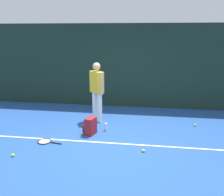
# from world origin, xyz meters

# --- Properties ---
(ground_plane) EXTENTS (12.00, 12.00, 0.00)m
(ground_plane) POSITION_xyz_m (0.00, 0.00, 0.00)
(ground_plane) COLOR #234C93
(back_fence) EXTENTS (10.00, 0.10, 2.79)m
(back_fence) POSITION_xyz_m (0.00, 3.00, 1.39)
(back_fence) COLOR #192D23
(back_fence) RESTS_ON ground
(court_line) EXTENTS (9.00, 0.05, 0.00)m
(court_line) POSITION_xyz_m (0.00, 0.05, 0.00)
(court_line) COLOR white
(court_line) RESTS_ON ground
(tennis_player) EXTENTS (0.44, 0.43, 1.70)m
(tennis_player) POSITION_xyz_m (-0.58, 1.46, 0.97)
(tennis_player) COLOR white
(tennis_player) RESTS_ON ground
(tennis_racket) EXTENTS (0.63, 0.38, 0.03)m
(tennis_racket) POSITION_xyz_m (-1.52, -0.11, 0.01)
(tennis_racket) COLOR black
(tennis_racket) RESTS_ON ground
(backpack) EXTENTS (0.35, 0.35, 0.44)m
(backpack) POSITION_xyz_m (-0.57, 0.49, 0.21)
(backpack) COLOR maroon
(backpack) RESTS_ON ground
(tennis_ball_near_player) EXTENTS (0.07, 0.07, 0.07)m
(tennis_ball_near_player) POSITION_xyz_m (2.18, 1.41, 0.03)
(tennis_ball_near_player) COLOR #CCE033
(tennis_ball_near_player) RESTS_ON ground
(tennis_ball_by_fence) EXTENTS (0.07, 0.07, 0.07)m
(tennis_ball_by_fence) POSITION_xyz_m (-1.91, -0.86, 0.03)
(tennis_ball_by_fence) COLOR #CCE033
(tennis_ball_by_fence) RESTS_ON ground
(tennis_ball_mid_court) EXTENTS (0.07, 0.07, 0.07)m
(tennis_ball_mid_court) POSITION_xyz_m (-0.65, 1.03, 0.03)
(tennis_ball_mid_court) COLOR #CCE033
(tennis_ball_mid_court) RESTS_ON ground
(tennis_ball_far_left) EXTENTS (0.07, 0.07, 0.07)m
(tennis_ball_far_left) POSITION_xyz_m (0.78, -0.28, 0.03)
(tennis_ball_far_left) COLOR #CCE033
(tennis_ball_far_left) RESTS_ON ground
(water_bottle) EXTENTS (0.07, 0.07, 0.21)m
(water_bottle) POSITION_xyz_m (-0.21, 0.76, 0.10)
(water_bottle) COLOR white
(water_bottle) RESTS_ON ground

